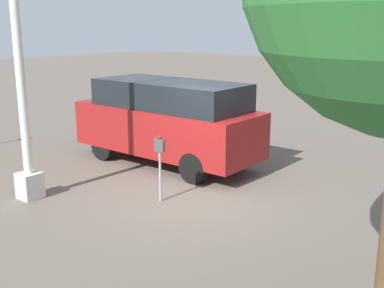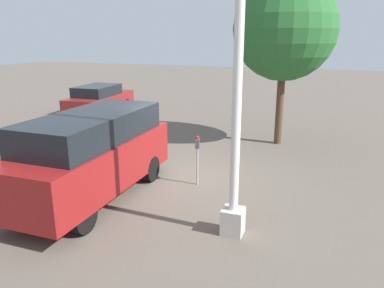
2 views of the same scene
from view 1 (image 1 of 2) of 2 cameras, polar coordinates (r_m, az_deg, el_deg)
ground_plane at (r=10.28m, az=0.28°, el=-6.22°), size 80.00×80.00×0.00m
parking_meter_near at (r=9.73m, az=-3.84°, el=-1.06°), size 0.22×0.15×1.40m
lamp_post at (r=10.24m, az=-19.50°, el=5.53°), size 0.44×0.44×6.07m
parked_van at (r=12.38m, az=-2.91°, el=2.94°), size 5.03×1.88×2.17m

